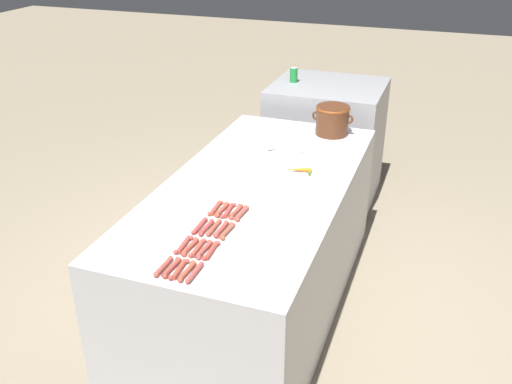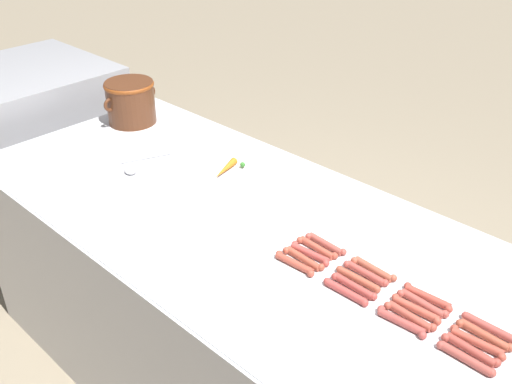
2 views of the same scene
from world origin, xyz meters
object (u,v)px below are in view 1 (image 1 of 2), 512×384
at_px(hot_dog_5, 190,247).
at_px(hot_dog_16, 195,273).
at_px(hot_dog_4, 172,268).
at_px(hot_dog_12, 187,271).
at_px(hot_dog_2, 200,226).
at_px(hot_dog_13, 204,249).
at_px(hot_dog_15, 236,211).
at_px(hot_dog_9, 198,248).
at_px(hot_dog_10, 214,228).
at_px(hot_dog_14, 221,229).
at_px(hot_dog_6, 206,227).
at_px(hot_dog_18, 227,231).
at_px(hot_dog_7, 222,210).
at_px(hot_dog_3, 215,208).
at_px(hot_dog_11, 228,211).
at_px(carrot, 299,170).
at_px(back_cabinet, 325,142).
at_px(hot_dog_17, 211,251).
at_px(bean_pot, 332,119).
at_px(serving_spoon, 277,148).
at_px(hot_dog_0, 163,266).
at_px(hot_dog_19, 242,213).
at_px(hot_dog_1, 183,245).
at_px(hot_dog_8, 179,269).
at_px(soda_can, 294,75).

relative_size(hot_dog_5, hot_dog_16, 1.00).
bearing_deg(hot_dog_4, hot_dog_12, -2.31).
height_order(hot_dog_2, hot_dog_13, same).
bearing_deg(hot_dog_4, hot_dog_15, 82.36).
distance_m(hot_dog_9, hot_dog_16, 0.20).
xyz_separation_m(hot_dog_10, hot_dog_14, (0.04, -0.00, 0.00)).
height_order(hot_dog_4, hot_dog_14, same).
distance_m(hot_dog_6, hot_dog_18, 0.11).
distance_m(hot_dog_6, hot_dog_12, 0.39).
relative_size(hot_dog_9, hot_dog_18, 1.00).
xyz_separation_m(hot_dog_10, hot_dog_15, (0.04, 0.20, 0.00)).
relative_size(hot_dog_5, hot_dog_14, 1.00).
height_order(hot_dog_7, hot_dog_18, same).
relative_size(hot_dog_3, hot_dog_9, 1.00).
distance_m(hot_dog_11, hot_dog_14, 0.20).
height_order(hot_dog_18, carrot, carrot).
bearing_deg(back_cabinet, carrot, -83.58).
height_order(hot_dog_10, hot_dog_11, same).
distance_m(hot_dog_4, hot_dog_17, 0.22).
distance_m(hot_dog_7, hot_dog_17, 0.41).
bearing_deg(hot_dog_2, carrot, 70.75).
bearing_deg(hot_dog_15, carrot, 74.65).
xyz_separation_m(hot_dog_12, hot_dog_15, (0.00, 0.59, 0.00)).
relative_size(hot_dog_18, carrot, 0.93).
relative_size(hot_dog_10, hot_dog_16, 1.00).
bearing_deg(bean_pot, hot_dog_13, -97.11).
bearing_deg(hot_dog_18, serving_spoon, 95.09).
height_order(hot_dog_0, hot_dog_16, same).
relative_size(hot_dog_0, serving_spoon, 0.63).
bearing_deg(hot_dog_19, hot_dog_1, -111.32).
bearing_deg(hot_dog_17, hot_dog_8, -110.97).
distance_m(hot_dog_12, carrot, 1.23).
bearing_deg(hot_dog_0, carrot, 76.67).
xyz_separation_m(hot_dog_12, hot_dog_14, (-0.00, 0.39, 0.00)).
xyz_separation_m(hot_dog_3, serving_spoon, (0.05, 0.93, -0.00)).
bearing_deg(hot_dog_1, bean_pot, 79.29).
distance_m(hot_dog_0, hot_dog_18, 0.42).
relative_size(hot_dog_7, bean_pot, 0.55).
xyz_separation_m(hot_dog_4, hot_dog_17, (0.11, 0.19, 0.00)).
height_order(hot_dog_0, hot_dog_14, same).
distance_m(hot_dog_0, hot_dog_4, 0.04).
height_order(hot_dog_0, soda_can, soda_can).
bearing_deg(hot_dog_3, hot_dog_6, -79.16).
bearing_deg(hot_dog_0, back_cabinet, 87.44).
height_order(hot_dog_12, hot_dog_17, same).
bearing_deg(hot_dog_0, hot_dog_12, 0.92).
relative_size(hot_dog_9, hot_dog_16, 1.00).
distance_m(hot_dog_8, hot_dog_19, 0.59).
xyz_separation_m(hot_dog_12, bean_pot, (0.21, 1.93, 0.10)).
distance_m(hot_dog_0, hot_dog_7, 0.59).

